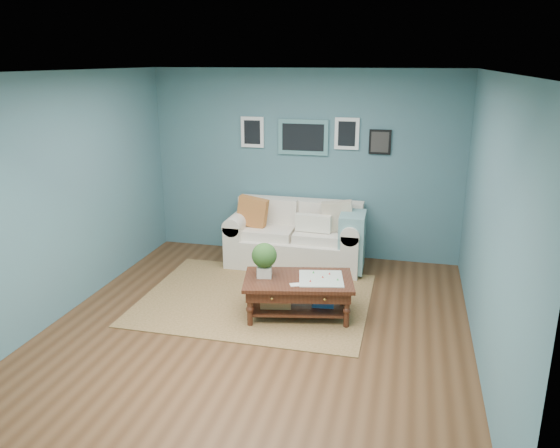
% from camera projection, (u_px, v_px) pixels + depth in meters
% --- Properties ---
extents(room_shell, '(5.00, 5.02, 2.70)m').
position_uv_depth(room_shell, '(258.00, 207.00, 5.60)').
color(room_shell, brown).
rests_on(room_shell, ground).
extents(area_rug, '(2.72, 2.18, 0.01)m').
position_uv_depth(area_rug, '(256.00, 299.00, 6.66)').
color(area_rug, brown).
rests_on(area_rug, ground).
extents(loveseat, '(1.92, 0.87, 0.99)m').
position_uv_depth(loveseat, '(302.00, 237.00, 7.70)').
color(loveseat, white).
rests_on(loveseat, ground).
extents(coffee_table, '(1.33, 0.94, 0.85)m').
position_uv_depth(coffee_table, '(293.00, 285.00, 6.14)').
color(coffee_table, black).
rests_on(coffee_table, ground).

